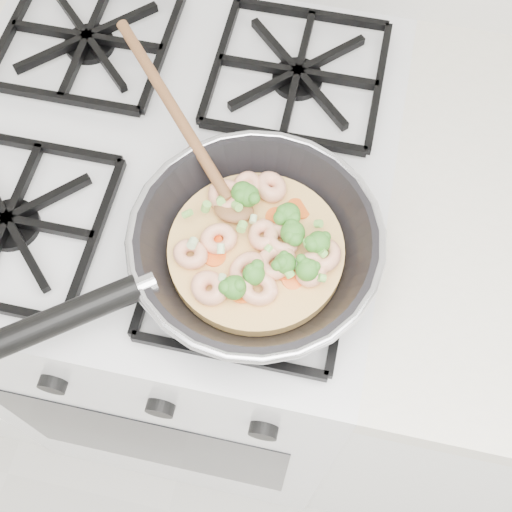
# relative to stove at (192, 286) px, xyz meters

# --- Properties ---
(stove) EXTENTS (0.60, 0.60, 0.92)m
(stove) POSITION_rel_stove_xyz_m (0.00, 0.00, 0.00)
(stove) COLOR white
(stove) RESTS_ON ground
(skillet) EXTENTS (0.42, 0.46, 0.09)m
(skillet) POSITION_rel_stove_xyz_m (0.15, -0.14, 0.50)
(skillet) COLOR black
(skillet) RESTS_ON stove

